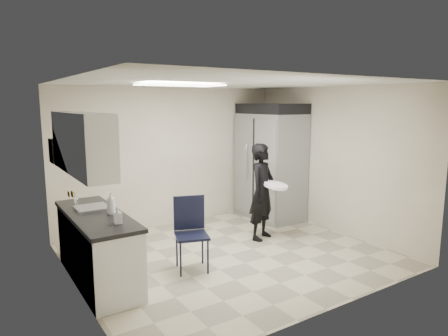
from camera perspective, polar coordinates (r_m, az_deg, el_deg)
floor at (r=6.30m, az=0.87°, el=-12.27°), size 4.50×4.50×0.00m
ceiling at (r=5.86m, az=0.94°, el=12.09°), size 4.50×4.50×0.00m
back_wall at (r=7.67m, az=-7.45°, el=1.62°), size 4.50×0.00×4.50m
left_wall at (r=5.07m, az=-20.76°, el=-2.85°), size 0.00×4.00×4.00m
right_wall at (r=7.42m, az=15.49°, el=1.10°), size 0.00×4.00×4.00m
ceiling_panel at (r=5.90m, az=-6.23°, el=11.73°), size 1.20×0.60×0.02m
lower_counter at (r=5.56m, az=-17.61°, el=-10.97°), size 0.60×1.90×0.86m
countertop at (r=5.42m, az=-17.85°, el=-6.44°), size 0.64×1.95×0.05m
sink at (r=5.67m, az=-18.32°, el=-5.96°), size 0.42×0.40×0.14m
faucet at (r=5.59m, az=-20.38°, el=-4.70°), size 0.02×0.02×0.24m
upper_cabinets at (r=5.22m, az=-19.68°, el=3.38°), size 0.35×1.80×0.75m
towel_dispenser at (r=6.35m, az=-22.57°, el=2.31°), size 0.22×0.30×0.35m
notice_sticker_left at (r=5.18m, az=-20.88°, el=-3.51°), size 0.00×0.12×0.07m
notice_sticker_right at (r=5.38m, az=-21.31°, el=-3.51°), size 0.00×0.12×0.07m
commercial_fridge at (r=8.08m, az=6.66°, el=0.23°), size 0.80×1.35×2.10m
fridge_compressor at (r=7.98m, az=6.81°, el=8.41°), size 0.80×1.35×0.20m
folding_chair at (r=5.62m, az=-4.63°, el=-9.63°), size 0.56×0.56×0.99m
man_tuxedo at (r=6.82m, az=5.49°, el=-3.39°), size 0.72×0.62×1.64m
bucket_lid at (r=6.68m, az=7.42°, el=-2.49°), size 0.53×0.53×0.05m
soap_bottle_a at (r=5.29m, az=-15.86°, el=-4.84°), size 0.12×0.12×0.29m
soap_bottle_b at (r=4.88m, az=-14.93°, el=-6.54°), size 0.10×0.10×0.20m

